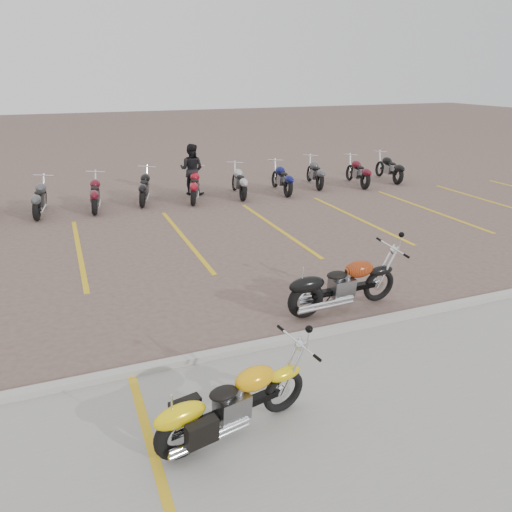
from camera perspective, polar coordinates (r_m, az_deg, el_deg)
The scene contains 9 objects.
ground at distance 9.97m, azimuth -2.60°, elevation -4.76°, with size 100.00×100.00×0.00m, color #705B50.
concrete_apron at distance 6.53m, azimuth 11.37°, elevation -20.45°, with size 60.00×5.00×0.01m, color #9E9B93.
curb at distance 8.29m, azimuth 2.01°, elevation -9.87°, with size 60.00×0.18×0.12m, color #ADAAA3.
parking_stripes at distance 13.55m, azimuth -8.16°, elevation 2.00°, with size 38.00×5.50×0.01m, color gold, non-canonical shape.
apron_stripe at distance 5.88m, azimuth -10.14°, elevation -25.94°, with size 0.12×5.00×0.00m, color gold.
yellow_cruiser at distance 6.32m, azimuth -3.03°, elevation -16.65°, with size 2.09×0.58×0.87m.
flame_cruiser at distance 9.41m, azimuth 9.57°, elevation -3.48°, with size 2.31×0.36×0.95m.
person_b at distance 18.34m, azimuth -7.36°, elevation 9.80°, with size 0.88×0.69×1.82m, color black.
bg_bike_row at distance 17.42m, azimuth -12.69°, elevation 7.70°, with size 20.83×2.09×1.10m.
Camera 1 is at (-2.90, -8.54, 4.24)m, focal length 35.00 mm.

